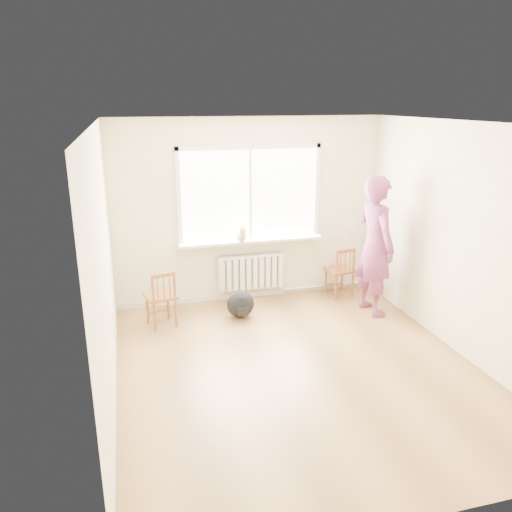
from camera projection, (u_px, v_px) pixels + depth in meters
floor at (298, 369)px, 5.67m from camera, size 4.50×4.50×0.00m
ceiling at (305, 123)px, 4.85m from camera, size 4.50×4.50×0.00m
back_wall at (249, 211)px, 7.33m from camera, size 4.00×0.01×2.70m
window at (250, 190)px, 7.22m from camera, size 2.12×0.05×1.42m
windowsill at (251, 241)px, 7.36m from camera, size 2.15×0.22×0.04m
radiator at (251, 271)px, 7.52m from camera, size 1.00×0.12×0.55m
heating_pipe at (326, 285)px, 7.97m from camera, size 1.40×0.04×0.04m
baseboard at (250, 294)px, 7.71m from camera, size 4.00×0.03×0.08m
chair_left at (162, 299)px, 6.62m from camera, size 0.47×0.46×0.78m
chair_right at (341, 272)px, 7.64m from camera, size 0.43×0.42×0.79m
person at (375, 246)px, 6.91m from camera, size 0.55×0.77×1.96m
cat at (241, 234)px, 7.20m from camera, size 0.19×0.41×0.28m
backpack at (240, 304)px, 6.96m from camera, size 0.44×0.37×0.38m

